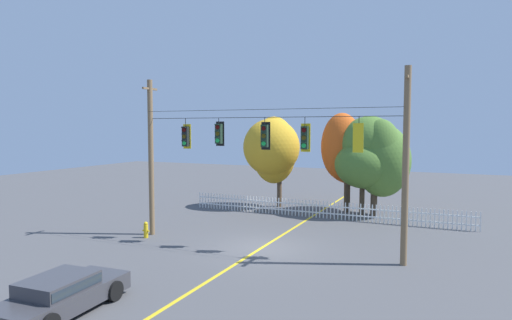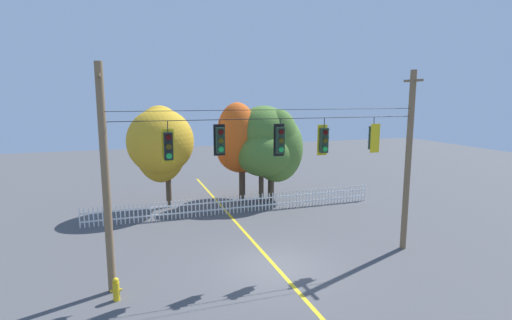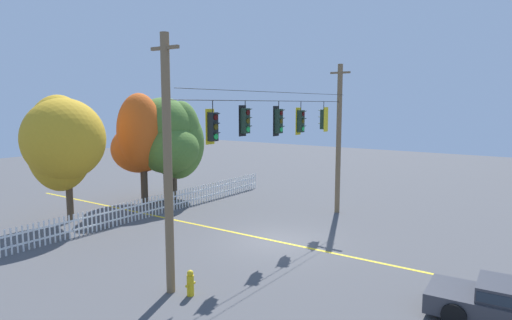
% 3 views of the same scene
% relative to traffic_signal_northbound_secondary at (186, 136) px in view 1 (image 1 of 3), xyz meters
% --- Properties ---
extents(ground, '(80.00, 80.00, 0.00)m').
position_rel_traffic_signal_northbound_secondary_xyz_m(ground, '(4.09, -0.01, -5.09)').
color(ground, '#4C4C4F').
extents(lane_centerline_stripe, '(0.16, 36.00, 0.01)m').
position_rel_traffic_signal_northbound_secondary_xyz_m(lane_centerline_stripe, '(4.09, -0.01, -5.09)').
color(lane_centerline_stripe, gold).
rests_on(lane_centerline_stripe, ground).
extents(signal_support_span, '(12.67, 1.10, 7.93)m').
position_rel_traffic_signal_northbound_secondary_xyz_m(signal_support_span, '(4.09, -0.01, -1.04)').
color(signal_support_span, brown).
rests_on(signal_support_span, ground).
extents(traffic_signal_northbound_secondary, '(0.43, 0.38, 1.50)m').
position_rel_traffic_signal_northbound_secondary_xyz_m(traffic_signal_northbound_secondary, '(0.00, 0.00, 0.00)').
color(traffic_signal_northbound_secondary, black).
extents(traffic_signal_northbound_primary, '(0.43, 0.38, 1.33)m').
position_rel_traffic_signal_northbound_secondary_xyz_m(traffic_signal_northbound_primary, '(1.86, -0.00, 0.14)').
color(traffic_signal_northbound_primary, black).
extents(traffic_signal_westbound_side, '(0.43, 0.38, 1.46)m').
position_rel_traffic_signal_northbound_secondary_xyz_m(traffic_signal_westbound_side, '(4.22, 0.00, 0.06)').
color(traffic_signal_westbound_side, black).
extents(traffic_signal_southbound_primary, '(0.43, 0.38, 1.52)m').
position_rel_traffic_signal_northbound_secondary_xyz_m(traffic_signal_southbound_primary, '(6.10, 0.00, -0.01)').
color(traffic_signal_southbound_primary, black).
extents(traffic_signal_eastbound_side, '(0.43, 0.38, 1.48)m').
position_rel_traffic_signal_northbound_secondary_xyz_m(traffic_signal_eastbound_side, '(8.43, -0.02, 0.01)').
color(traffic_signal_eastbound_side, black).
extents(white_picket_fence, '(17.38, 0.06, 1.06)m').
position_rel_traffic_signal_northbound_secondary_xyz_m(white_picket_fence, '(4.75, 7.61, -4.56)').
color(white_picket_fence, white).
rests_on(white_picket_fence, ground).
extents(autumn_maple_near_fence, '(3.94, 3.64, 6.30)m').
position_rel_traffic_signal_northbound_secondary_xyz_m(autumn_maple_near_fence, '(0.55, 9.94, -1.01)').
color(autumn_maple_near_fence, brown).
rests_on(autumn_maple_near_fence, ground).
extents(autumn_maple_mid, '(3.55, 3.47, 6.48)m').
position_rel_traffic_signal_northbound_secondary_xyz_m(autumn_maple_mid, '(5.64, 10.38, -1.37)').
color(autumn_maple_mid, '#473828').
rests_on(autumn_maple_mid, ground).
extents(autumn_oak_far_east, '(3.86, 4.12, 6.25)m').
position_rel_traffic_signal_northbound_secondary_xyz_m(autumn_oak_far_east, '(7.01, 9.75, -1.24)').
color(autumn_oak_far_east, '#473828').
rests_on(autumn_oak_far_east, ground).
extents(autumn_maple_far_west, '(3.44, 3.35, 6.05)m').
position_rel_traffic_signal_northbound_secondary_xyz_m(autumn_maple_far_west, '(7.97, 9.59, -1.49)').
color(autumn_maple_far_west, '#473828').
rests_on(autumn_maple_far_west, ground).
extents(parked_car, '(2.06, 4.30, 1.15)m').
position_rel_traffic_signal_northbound_secondary_xyz_m(parked_car, '(1.52, -9.04, -4.49)').
color(parked_car, '#38383D').
rests_on(parked_car, ground).
extents(fire_hydrant, '(0.38, 0.22, 0.82)m').
position_rel_traffic_signal_northbound_secondary_xyz_m(fire_hydrant, '(-1.97, -0.71, -4.69)').
color(fire_hydrant, gold).
rests_on(fire_hydrant, ground).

